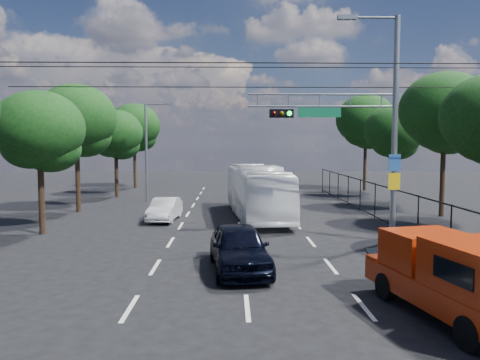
{
  "coord_description": "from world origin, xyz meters",
  "views": [
    {
      "loc": [
        -0.4,
        -11.68,
        4.19
      ],
      "look_at": [
        -0.07,
        6.21,
        2.8
      ],
      "focal_mm": 35.0,
      "sensor_mm": 36.0,
      "label": 1
    }
  ],
  "objects_px": {
    "navy_hatchback": "(239,248)",
    "white_van": "(165,209)",
    "white_bus": "(257,191)",
    "red_pickup": "(458,276)",
    "signal_mast": "(366,119)"
  },
  "relations": [
    {
      "from": "navy_hatchback",
      "to": "white_bus",
      "type": "xyz_separation_m",
      "value": [
        1.22,
        11.42,
        0.72
      ]
    },
    {
      "from": "signal_mast",
      "to": "white_van",
      "type": "bearing_deg",
      "value": 148.35
    },
    {
      "from": "signal_mast",
      "to": "red_pickup",
      "type": "xyz_separation_m",
      "value": [
        -0.31,
        -8.93,
        -4.17
      ]
    },
    {
      "from": "white_van",
      "to": "signal_mast",
      "type": "bearing_deg",
      "value": -27.31
    },
    {
      "from": "white_van",
      "to": "navy_hatchback",
      "type": "bearing_deg",
      "value": -64.76
    },
    {
      "from": "navy_hatchback",
      "to": "white_van",
      "type": "bearing_deg",
      "value": 104.82
    },
    {
      "from": "red_pickup",
      "to": "white_van",
      "type": "xyz_separation_m",
      "value": [
        -9.02,
        14.68,
        -0.46
      ]
    },
    {
      "from": "signal_mast",
      "to": "navy_hatchback",
      "type": "relative_size",
      "value": 2.12
    },
    {
      "from": "red_pickup",
      "to": "white_bus",
      "type": "bearing_deg",
      "value": 103.79
    },
    {
      "from": "red_pickup",
      "to": "white_van",
      "type": "height_order",
      "value": "red_pickup"
    },
    {
      "from": "red_pickup",
      "to": "white_bus",
      "type": "relative_size",
      "value": 0.53
    },
    {
      "from": "signal_mast",
      "to": "white_van",
      "type": "height_order",
      "value": "signal_mast"
    },
    {
      "from": "red_pickup",
      "to": "white_bus",
      "type": "height_order",
      "value": "white_bus"
    },
    {
      "from": "red_pickup",
      "to": "white_bus",
      "type": "distance_m",
      "value": 16.36
    },
    {
      "from": "white_bus",
      "to": "white_van",
      "type": "height_order",
      "value": "white_bus"
    }
  ]
}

